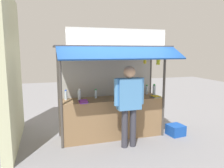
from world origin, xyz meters
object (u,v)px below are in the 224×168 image
at_px(water_bottle_center, 79,95).
at_px(banana_bunch_leftmost, 145,61).
at_px(water_bottle_left, 66,95).
at_px(magazine_stack_far_left, 83,102).
at_px(water_bottle_right, 154,90).
at_px(magazine_stack_front_right, 156,97).
at_px(plastic_crate, 176,130).
at_px(water_bottle_mid_left, 147,90).
at_px(vendor_person, 129,99).
at_px(water_bottle_rear_center, 130,91).
at_px(water_bottle_mid_right, 96,94).
at_px(banana_bunch_rightmost, 158,61).

height_order(water_bottle_center, banana_bunch_leftmost, banana_bunch_leftmost).
height_order(water_bottle_left, magazine_stack_far_left, water_bottle_left).
xyz_separation_m(water_bottle_center, magazine_stack_far_left, (0.05, -0.28, -0.10)).
distance_m(water_bottle_right, magazine_stack_front_right, 0.33).
bearing_deg(plastic_crate, water_bottle_mid_left, 128.66).
xyz_separation_m(water_bottle_mid_left, magazine_stack_far_left, (-1.76, -0.47, -0.09)).
distance_m(water_bottle_right, vendor_person, 1.21).
xyz_separation_m(water_bottle_rear_center, vendor_person, (-0.39, -0.91, -0.01)).
xyz_separation_m(water_bottle_rear_center, magazine_stack_far_left, (-1.30, -0.47, -0.09)).
bearing_deg(magazine_stack_far_left, magazine_stack_front_right, -0.53).
bearing_deg(vendor_person, water_bottle_mid_right, -57.20).
bearing_deg(banana_bunch_leftmost, water_bottle_mid_right, 150.68).
xyz_separation_m(banana_bunch_leftmost, plastic_crate, (0.90, 0.02, -1.73)).
bearing_deg(water_bottle_mid_left, water_bottle_center, -173.98).
xyz_separation_m(magazine_stack_front_right, banana_bunch_leftmost, (-0.40, -0.17, 0.89)).
height_order(magazine_stack_front_right, banana_bunch_rightmost, banana_bunch_rightmost).
height_order(water_bottle_mid_right, banana_bunch_leftmost, banana_bunch_leftmost).
relative_size(water_bottle_rear_center, water_bottle_center, 0.95).
bearing_deg(water_bottle_mid_right, water_bottle_left, 177.87).
bearing_deg(water_bottle_right, plastic_crate, -48.48).
xyz_separation_m(water_bottle_mid_left, magazine_stack_front_right, (0.01, -0.48, -0.09)).
xyz_separation_m(magazine_stack_front_right, banana_bunch_rightmost, (-0.06, -0.17, 0.87)).
distance_m(magazine_stack_front_right, banana_bunch_leftmost, 0.99).
xyz_separation_m(banana_bunch_leftmost, banana_bunch_rightmost, (0.34, 0.00, -0.02)).
xyz_separation_m(magazine_stack_far_left, banana_bunch_leftmost, (1.37, -0.19, 0.89)).
relative_size(water_bottle_right, magazine_stack_front_right, 1.04).
bearing_deg(banana_bunch_rightmost, water_bottle_mid_right, 157.20).
relative_size(banana_bunch_leftmost, banana_bunch_rightmost, 0.89).
height_order(water_bottle_left, banana_bunch_leftmost, banana_bunch_leftmost).
relative_size(magazine_stack_front_right, banana_bunch_leftmost, 1.01).
relative_size(water_bottle_center, banana_bunch_rightmost, 0.86).
height_order(water_bottle_rear_center, banana_bunch_leftmost, banana_bunch_leftmost).
height_order(water_bottle_left, magazine_stack_front_right, water_bottle_left).
distance_m(water_bottle_rear_center, banana_bunch_rightmost, 1.10).
xyz_separation_m(water_bottle_mid_right, magazine_stack_far_left, (-0.37, -0.37, -0.08)).
bearing_deg(magazine_stack_far_left, water_bottle_rear_center, 19.74).
distance_m(water_bottle_mid_right, water_bottle_right, 1.52).
bearing_deg(banana_bunch_rightmost, magazine_stack_far_left, 173.64).
bearing_deg(water_bottle_mid_left, water_bottle_right, -58.85).
relative_size(water_bottle_left, vendor_person, 0.13).
bearing_deg(water_bottle_center, vendor_person, -37.08).
xyz_separation_m(magazine_stack_far_left, banana_bunch_rightmost, (1.71, -0.19, 0.87)).
bearing_deg(water_bottle_center, magazine_stack_far_left, -80.10).
relative_size(water_bottle_rear_center, water_bottle_mid_right, 1.13).
distance_m(water_bottle_left, water_bottle_center, 0.32).
height_order(magazine_stack_far_left, plastic_crate, magazine_stack_far_left).
xyz_separation_m(water_bottle_center, magazine_stack_front_right, (1.83, -0.29, -0.10)).
bearing_deg(water_bottle_right, magazine_stack_front_right, -109.57).
xyz_separation_m(water_bottle_left, water_bottle_mid_left, (2.11, 0.07, 0.00)).
bearing_deg(water_bottle_left, magazine_stack_front_right, -11.14).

